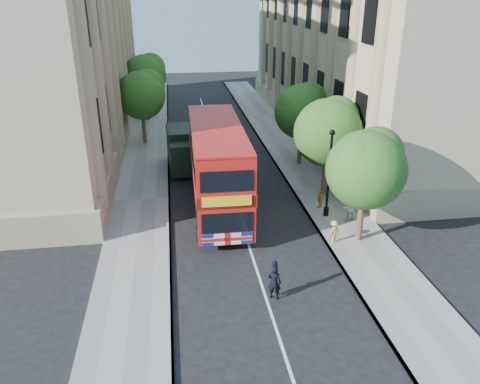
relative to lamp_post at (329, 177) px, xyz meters
name	(u,v)px	position (x,y,z in m)	size (l,w,h in m)	color
ground	(261,282)	(-5.00, -6.00, -2.51)	(120.00, 120.00, 0.00)	black
pavement_right	(318,189)	(0.75, 4.00, -2.45)	(3.50, 80.00, 0.12)	gray
pavement_left	(142,199)	(-10.75, 4.00, -2.45)	(3.50, 80.00, 0.12)	gray
building_right	(365,30)	(8.80, 18.00, 6.49)	(12.00, 38.00, 18.00)	tan
building_left	(39,34)	(-18.80, 18.00, 6.49)	(12.00, 38.00, 18.00)	tan
tree_right_near	(367,165)	(0.84, -2.97, 1.74)	(4.00, 4.00, 6.08)	#473828
tree_right_mid	(329,129)	(0.84, 3.03, 1.93)	(4.20, 4.20, 6.37)	#473828
tree_right_far	(302,109)	(0.84, 9.03, 1.80)	(4.00, 4.00, 6.15)	#473828
tree_left_far	(142,92)	(-10.96, 16.03, 1.93)	(4.00, 4.00, 6.30)	#473828
tree_left_back	(145,74)	(-10.96, 24.03, 2.20)	(4.20, 4.20, 6.65)	#473828
lamp_post	(329,177)	(0.00, 0.00, 0.00)	(0.32, 0.32, 5.16)	black
double_decker_bus	(217,165)	(-6.10, 2.14, 0.28)	(3.11, 10.98, 5.05)	#B3110C
box_van	(183,151)	(-7.89, 9.21, -1.06)	(2.38, 5.28, 2.96)	black
police_constable	(274,282)	(-4.66, -7.23, -1.72)	(0.58, 0.38, 1.59)	black
woman_pedestrian	(349,207)	(1.06, -0.70, -1.60)	(0.77, 0.60, 1.58)	beige
child_a	(320,199)	(-0.02, 1.12, -1.82)	(0.66, 0.28, 1.13)	orange
child_b	(334,231)	(-0.60, -3.06, -1.79)	(0.78, 0.45, 1.21)	gold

